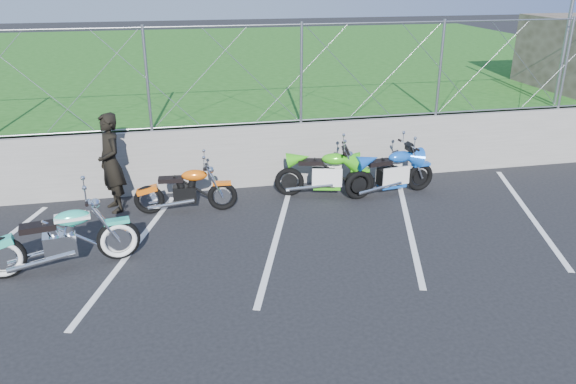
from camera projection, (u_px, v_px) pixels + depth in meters
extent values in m
plane|color=black|center=(289.00, 264.00, 8.67)|extent=(90.00, 90.00, 0.00)
cube|color=slate|center=(254.00, 156.00, 11.61)|extent=(30.00, 0.22, 1.30)
cube|color=#1C5215|center=(212.00, 74.00, 20.69)|extent=(30.00, 20.00, 1.30)
cylinder|color=gray|center=(251.00, 25.00, 10.65)|extent=(28.00, 0.03, 0.03)
cylinder|color=gray|center=(253.00, 123.00, 11.35)|extent=(28.00, 0.03, 0.03)
cylinder|color=gray|center=(566.00, 38.00, 12.58)|extent=(0.08, 0.08, 3.00)
cube|color=silver|center=(132.00, 250.00, 9.12)|extent=(1.49, 4.31, 0.01)
cube|color=silver|center=(277.00, 236.00, 9.58)|extent=(1.49, 4.31, 0.01)
cube|color=silver|center=(408.00, 224.00, 10.05)|extent=(1.49, 4.31, 0.01)
cube|color=silver|center=(528.00, 212.00, 10.51)|extent=(1.49, 4.31, 0.01)
torus|color=black|center=(3.00, 258.00, 8.16)|extent=(0.68, 0.22, 0.67)
torus|color=black|center=(119.00, 240.00, 8.72)|extent=(0.68, 0.22, 0.67)
cube|color=silver|center=(60.00, 245.00, 8.41)|extent=(0.50, 0.36, 0.34)
ellipsoid|color=#2EBB9E|center=(72.00, 218.00, 8.33)|extent=(0.57, 0.33, 0.23)
cube|color=black|center=(38.00, 227.00, 8.19)|extent=(0.54, 0.32, 0.09)
cube|color=#2EBB9E|center=(116.00, 221.00, 8.60)|extent=(0.40, 0.21, 0.06)
cylinder|color=silver|center=(85.00, 196.00, 8.29)|extent=(0.15, 0.72, 0.03)
torus|color=black|center=(149.00, 200.00, 10.37)|extent=(0.56, 0.14, 0.56)
torus|color=black|center=(222.00, 196.00, 10.53)|extent=(0.56, 0.14, 0.56)
cube|color=black|center=(185.00, 194.00, 10.42)|extent=(0.43, 0.28, 0.31)
ellipsoid|color=#E65F0D|center=(194.00, 175.00, 10.31)|extent=(0.49, 0.26, 0.21)
cube|color=black|center=(171.00, 180.00, 10.28)|extent=(0.47, 0.25, 0.08)
cube|color=#E65F0D|center=(222.00, 183.00, 10.43)|extent=(0.35, 0.16, 0.05)
cylinder|color=silver|center=(204.00, 164.00, 10.25)|extent=(0.08, 0.65, 0.03)
torus|color=black|center=(289.00, 182.00, 11.20)|extent=(0.60, 0.25, 0.59)
torus|color=black|center=(359.00, 183.00, 11.15)|extent=(0.60, 0.25, 0.59)
cube|color=black|center=(323.00, 178.00, 11.14)|extent=(0.50, 0.38, 0.33)
ellipsoid|color=green|center=(335.00, 159.00, 10.99)|extent=(0.56, 0.36, 0.23)
cube|color=black|center=(311.00, 162.00, 11.03)|extent=(0.53, 0.35, 0.09)
cube|color=green|center=(360.00, 170.00, 11.05)|extent=(0.40, 0.23, 0.06)
cylinder|color=silver|center=(344.00, 148.00, 10.90)|extent=(0.20, 0.69, 0.03)
torus|color=black|center=(359.00, 185.00, 11.02)|extent=(0.60, 0.18, 0.59)
torus|color=black|center=(420.00, 177.00, 11.46)|extent=(0.60, 0.18, 0.59)
cube|color=black|center=(389.00, 176.00, 11.20)|extent=(0.48, 0.33, 0.33)
ellipsoid|color=#134DB3|center=(400.00, 157.00, 11.12)|extent=(0.54, 0.31, 0.23)
cube|color=black|center=(379.00, 163.00, 11.00)|extent=(0.52, 0.30, 0.09)
cube|color=#134DB3|center=(421.00, 164.00, 11.36)|extent=(0.39, 0.19, 0.06)
cylinder|color=silver|center=(409.00, 145.00, 11.09)|extent=(0.12, 0.70, 0.03)
imported|color=black|center=(111.00, 163.00, 10.30)|extent=(0.68, 0.80, 1.86)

